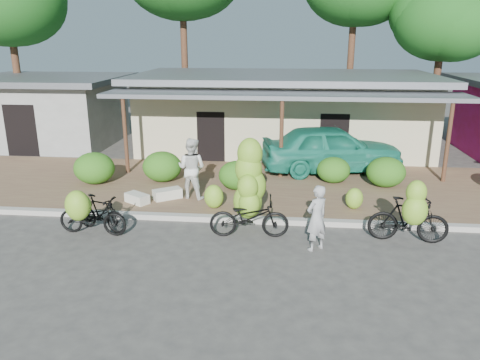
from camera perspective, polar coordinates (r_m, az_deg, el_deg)
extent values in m
plane|color=#413F3C|center=(11.09, 4.34, -9.22)|extent=(100.00, 100.00, 0.00)
cube|color=olive|center=(15.71, 4.86, -0.94)|extent=(60.00, 6.00, 0.12)
cube|color=#A8A399|center=(12.89, 4.60, -4.99)|extent=(60.00, 0.25, 0.15)
cube|color=#BBB48E|center=(21.22, 5.28, 7.91)|extent=(12.00, 6.00, 3.10)
cube|color=slate|center=(21.02, 5.41, 12.43)|extent=(13.00, 7.00, 0.25)
cube|color=black|center=(18.40, 5.13, 5.08)|extent=(1.40, 0.12, 2.20)
cube|color=slate|center=(17.07, 5.23, 10.27)|extent=(13.00, 2.00, 0.15)
cylinder|color=#543521|center=(17.41, -13.78, 5.06)|extent=(0.14, 0.14, 2.85)
cylinder|color=#543521|center=(16.42, 5.05, 4.78)|extent=(0.14, 0.14, 2.85)
cylinder|color=#543521|center=(17.29, 23.98, 3.99)|extent=(0.14, 0.14, 2.85)
cube|color=#9D9D98|center=(23.99, -22.26, 7.55)|extent=(6.00, 5.00, 2.90)
cube|color=slate|center=(23.82, -22.69, 11.27)|extent=(7.00, 6.00, 0.25)
cube|color=black|center=(21.94, -25.08, 5.49)|extent=(1.40, 0.12, 2.20)
cylinder|color=#543521|center=(26.75, -25.63, 12.47)|extent=(0.36, 0.36, 7.02)
cylinder|color=#543521|center=(26.57, -6.82, 15.72)|extent=(0.36, 0.36, 8.65)
cylinder|color=#543521|center=(26.67, 13.37, 14.65)|extent=(0.36, 0.36, 7.96)
cylinder|color=#543521|center=(25.59, 22.87, 11.47)|extent=(0.36, 0.36, 5.96)
ellipsoid|color=#1B4912|center=(25.53, 23.58, 17.37)|extent=(4.75, 4.75, 3.80)
ellipsoid|color=#1B4912|center=(25.69, 22.34, 18.17)|extent=(4.04, 4.04, 3.23)
ellipsoid|color=#295F15|center=(16.53, -17.35, 1.39)|extent=(1.37, 1.24, 1.07)
ellipsoid|color=#295F15|center=(16.25, -9.48, 1.63)|extent=(1.34, 1.20, 1.04)
ellipsoid|color=#295F15|center=(15.19, -0.36, 0.58)|extent=(1.21, 1.09, 0.94)
ellipsoid|color=#295F15|center=(16.23, 11.32, 1.21)|extent=(1.13, 1.02, 0.88)
ellipsoid|color=#295F15|center=(16.19, 17.36, 0.93)|extent=(1.28, 1.15, 1.00)
imported|color=black|center=(12.63, -17.54, -4.26)|extent=(1.88, 0.79, 0.96)
ellipsoid|color=#90C431|center=(11.92, -19.19, -2.96)|extent=(0.61, 0.52, 0.76)
imported|color=black|center=(12.79, -16.60, -3.88)|extent=(1.68, 0.97, 0.97)
ellipsoid|color=#90C431|center=(12.20, -18.78, -2.92)|extent=(0.50, 0.42, 0.62)
imported|color=black|center=(11.88, 1.12, -4.55)|extent=(2.05, 0.83, 1.06)
ellipsoid|color=#90C431|center=(12.31, 0.94, -2.59)|extent=(0.76, 0.65, 0.95)
ellipsoid|color=#90C431|center=(12.17, 1.42, -0.68)|extent=(0.75, 0.64, 0.94)
ellipsoid|color=#90C431|center=(12.04, 1.05, 1.35)|extent=(0.70, 0.60, 0.88)
ellipsoid|color=#90C431|center=(11.94, 1.21, 3.24)|extent=(0.65, 0.55, 0.82)
ellipsoid|color=#90C431|center=(11.96, 1.14, -2.90)|extent=(0.55, 0.47, 0.69)
ellipsoid|color=#90C431|center=(11.82, 0.96, -0.86)|extent=(0.53, 0.45, 0.66)
imported|color=black|center=(12.29, 19.83, -4.58)|extent=(1.98, 0.72, 1.16)
ellipsoid|color=#90C431|center=(11.52, 20.52, -3.49)|extent=(0.58, 0.49, 0.73)
ellipsoid|color=#90C431|center=(11.44, 20.70, -1.43)|extent=(0.47, 0.40, 0.58)
ellipsoid|color=#90C431|center=(13.57, -3.21, -2.02)|extent=(0.56, 0.48, 0.70)
ellipsoid|color=#90C431|center=(13.73, 0.58, -1.87)|extent=(0.52, 0.45, 0.65)
ellipsoid|color=#90C431|center=(13.90, 13.76, -2.20)|extent=(0.50, 0.43, 0.63)
cube|color=beige|center=(14.57, -8.84, -1.68)|extent=(0.93, 0.81, 0.30)
cube|color=beige|center=(14.38, -12.43, -2.18)|extent=(0.83, 0.73, 0.28)
imported|color=#999999|center=(11.21, 9.32, -4.60)|extent=(0.70, 0.67, 1.62)
imported|color=silver|center=(14.34, -5.92, 1.43)|extent=(1.07, 0.93, 1.88)
imported|color=#1C7F66|center=(17.47, 11.07, 3.81)|extent=(5.41, 3.08, 1.73)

